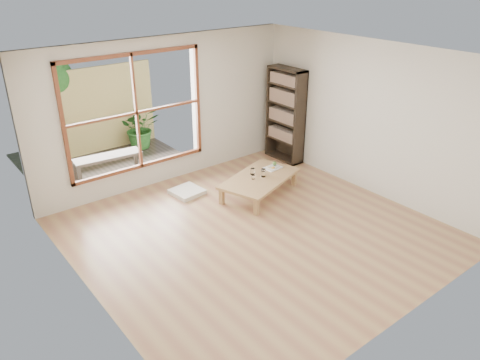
# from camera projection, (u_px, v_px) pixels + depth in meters

# --- Properties ---
(ground) EXTENTS (5.00, 5.00, 0.00)m
(ground) POSITION_uv_depth(u_px,v_px,m) (254.00, 232.00, 7.08)
(ground) COLOR tan
(ground) RESTS_ON ground
(low_table) EXTENTS (1.66, 1.26, 0.32)m
(low_table) POSITION_uv_depth(u_px,v_px,m) (260.00, 179.00, 8.11)
(low_table) COLOR tan
(low_table) RESTS_ON ground
(floor_cushion) EXTENTS (0.55, 0.55, 0.07)m
(floor_cushion) POSITION_uv_depth(u_px,v_px,m) (187.00, 192.00, 8.22)
(floor_cushion) COLOR beige
(floor_cushion) RESTS_ON ground
(bookshelf) EXTENTS (0.30, 0.84, 1.87)m
(bookshelf) POSITION_uv_depth(u_px,v_px,m) (286.00, 115.00, 9.30)
(bookshelf) COLOR #2D2319
(bookshelf) RESTS_ON ground
(glass_tall) EXTENTS (0.08, 0.08, 0.14)m
(glass_tall) POSITION_uv_depth(u_px,v_px,m) (263.00, 173.00, 8.08)
(glass_tall) COLOR silver
(glass_tall) RESTS_ON low_table
(glass_mid) EXTENTS (0.06, 0.06, 0.09)m
(glass_mid) POSITION_uv_depth(u_px,v_px,m) (264.00, 173.00, 8.13)
(glass_mid) COLOR silver
(glass_mid) RESTS_ON low_table
(glass_short) EXTENTS (0.08, 0.08, 0.10)m
(glass_short) POSITION_uv_depth(u_px,v_px,m) (253.00, 171.00, 8.19)
(glass_short) COLOR silver
(glass_short) RESTS_ON low_table
(glass_small) EXTENTS (0.06, 0.06, 0.07)m
(glass_small) POSITION_uv_depth(u_px,v_px,m) (253.00, 177.00, 8.01)
(glass_small) COLOR silver
(glass_small) RESTS_ON low_table
(food_tray) EXTENTS (0.32, 0.24, 0.10)m
(food_tray) POSITION_uv_depth(u_px,v_px,m) (273.00, 167.00, 8.44)
(food_tray) COLOR white
(food_tray) RESTS_ON low_table
(deck) EXTENTS (2.80, 2.00, 0.05)m
(deck) POSITION_uv_depth(u_px,v_px,m) (116.00, 167.00, 9.27)
(deck) COLOR #342C26
(deck) RESTS_ON ground
(garden_bench) EXTENTS (1.28, 0.48, 0.40)m
(garden_bench) POSITION_uv_depth(u_px,v_px,m) (108.00, 158.00, 8.75)
(garden_bench) COLOR #2D2319
(garden_bench) RESTS_ON deck
(bamboo_fence) EXTENTS (2.80, 0.06, 1.80)m
(bamboo_fence) POSITION_uv_depth(u_px,v_px,m) (90.00, 112.00, 9.60)
(bamboo_fence) COLOR tan
(bamboo_fence) RESTS_ON ground
(shrub_right) EXTENTS (0.98, 0.90, 0.90)m
(shrub_right) POSITION_uv_depth(u_px,v_px,m) (141.00, 127.00, 10.02)
(shrub_right) COLOR #2B6023
(shrub_right) RESTS_ON deck
(shrub_left) EXTENTS (0.63, 0.58, 0.93)m
(shrub_left) POSITION_uv_depth(u_px,v_px,m) (57.00, 143.00, 9.10)
(shrub_left) COLOR #2B6023
(shrub_left) RESTS_ON deck
(garden_tree) EXTENTS (1.04, 0.85, 2.22)m
(garden_tree) POSITION_uv_depth(u_px,v_px,m) (46.00, 79.00, 9.12)
(garden_tree) COLOR #4C3D2D
(garden_tree) RESTS_ON ground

